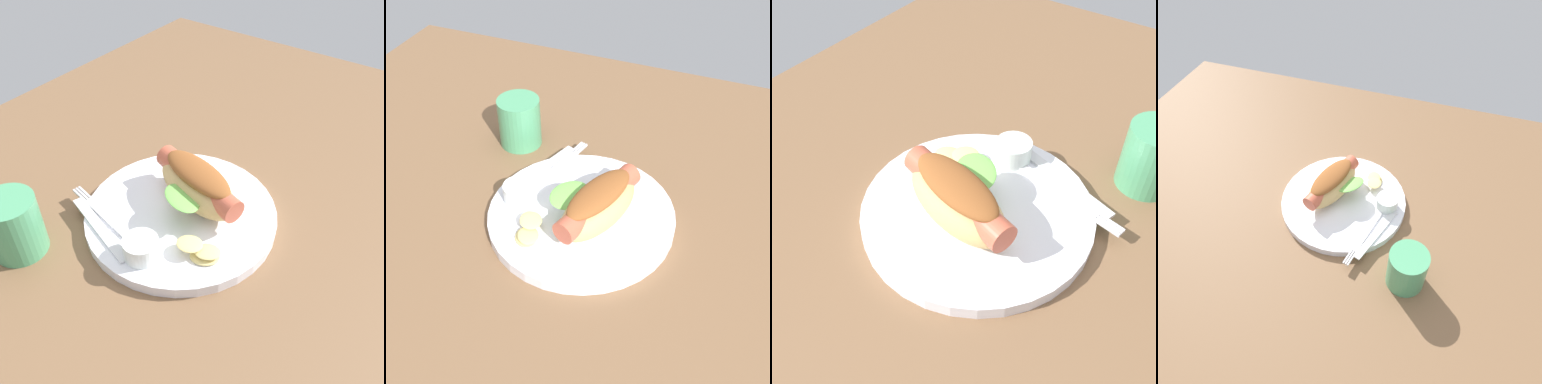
% 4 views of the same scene
% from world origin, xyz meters
% --- Properties ---
extents(ground_plane, '(1.20, 0.90, 0.02)m').
position_xyz_m(ground_plane, '(0.00, 0.00, -0.01)').
color(ground_plane, brown).
extents(plate, '(0.26, 0.26, 0.02)m').
position_xyz_m(plate, '(0.03, 0.02, 0.01)').
color(plate, white).
rests_on(plate, ground_plane).
extents(hot_dog, '(0.12, 0.15, 0.06)m').
position_xyz_m(hot_dog, '(0.00, 0.03, 0.05)').
color(hot_dog, tan).
rests_on(hot_dog, plate).
extents(sauce_ramekin, '(0.04, 0.04, 0.03)m').
position_xyz_m(sauce_ramekin, '(0.12, 0.03, 0.03)').
color(sauce_ramekin, white).
rests_on(sauce_ramekin, plate).
extents(fork, '(0.04, 0.14, 0.00)m').
position_xyz_m(fork, '(0.10, -0.05, 0.02)').
color(fork, silver).
rests_on(fork, plate).
extents(knife, '(0.06, 0.13, 0.00)m').
position_xyz_m(knife, '(0.12, -0.04, 0.02)').
color(knife, silver).
rests_on(knife, plate).
extents(chips_pile, '(0.05, 0.07, 0.02)m').
position_xyz_m(chips_pile, '(0.08, 0.09, 0.02)').
color(chips_pile, '#E2CE7C').
rests_on(chips_pile, plate).
extents(drinking_cup, '(0.07, 0.07, 0.08)m').
position_xyz_m(drinking_cup, '(0.19, -0.12, 0.04)').
color(drinking_cup, '#4C9E6B').
rests_on(drinking_cup, ground_plane).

